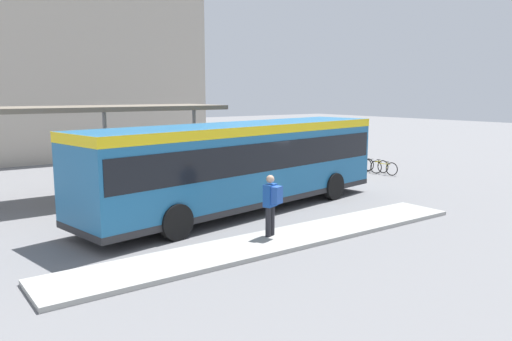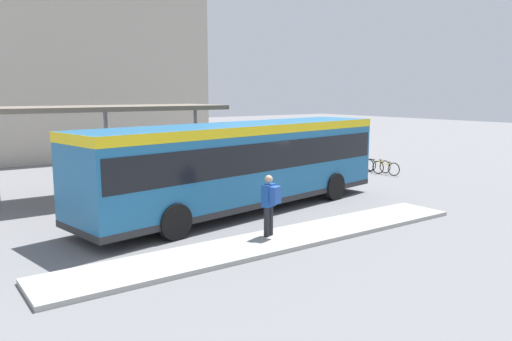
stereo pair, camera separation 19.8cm
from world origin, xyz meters
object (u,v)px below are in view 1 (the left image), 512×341
(bicycle_blue, at_px, (361,164))
(potted_planter_near_shelter, at_px, (231,179))
(bicycle_yellow, at_px, (384,168))
(bicycle_black, at_px, (376,165))
(city_bus, at_px, (242,160))
(pedestrian_waiting, at_px, (272,201))

(bicycle_blue, bearing_deg, potted_planter_near_shelter, 103.37)
(bicycle_yellow, bearing_deg, bicycle_black, -30.36)
(bicycle_yellow, relative_size, bicycle_black, 1.00)
(bicycle_yellow, xyz_separation_m, potted_planter_near_shelter, (-9.31, 0.06, 0.38))
(bicycle_black, xyz_separation_m, bicycle_blue, (-0.23, 0.82, 0.00))
(potted_planter_near_shelter, bearing_deg, city_bus, -113.88)
(city_bus, xyz_separation_m, bicycle_blue, (10.44, 3.88, -1.45))
(city_bus, distance_m, bicycle_yellow, 10.67)
(city_bus, height_order, bicycle_blue, city_bus)
(bicycle_yellow, xyz_separation_m, bicycle_black, (0.34, 0.82, -0.00))
(city_bus, xyz_separation_m, potted_planter_near_shelter, (1.02, 2.30, -1.08))
(pedestrian_waiting, relative_size, potted_planter_near_shelter, 1.25)
(pedestrian_waiting, bearing_deg, bicycle_black, -82.06)
(bicycle_black, bearing_deg, bicycle_blue, 11.86)
(bicycle_yellow, relative_size, bicycle_blue, 1.00)
(city_bus, distance_m, potted_planter_near_shelter, 2.74)
(bicycle_black, relative_size, bicycle_blue, 0.99)
(city_bus, relative_size, potted_planter_near_shelter, 8.96)
(city_bus, xyz_separation_m, bicycle_yellow, (10.33, 2.24, -1.45))
(bicycle_black, xyz_separation_m, potted_planter_near_shelter, (-9.65, -0.76, 0.38))
(potted_planter_near_shelter, bearing_deg, pedestrian_waiting, -112.59)
(pedestrian_waiting, distance_m, bicycle_blue, 13.91)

